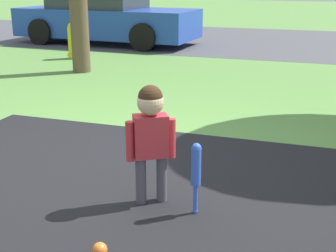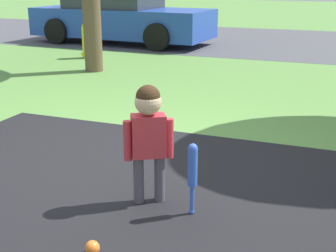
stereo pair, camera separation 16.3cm
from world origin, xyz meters
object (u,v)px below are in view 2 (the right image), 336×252
at_px(baseball_bat, 193,169).
at_px(sports_ball, 92,248).
at_px(fire_hydrant, 88,40).
at_px(child, 148,128).
at_px(parked_car, 120,17).

distance_m(baseball_bat, sports_ball, 0.89).
distance_m(sports_ball, fire_hydrant, 7.43).
bearing_deg(child, fire_hydrant, 92.96).
xyz_separation_m(sports_ball, fire_hydrant, (-3.76, 6.40, 0.32)).
height_order(baseball_bat, fire_hydrant, fire_hydrant).
height_order(child, sports_ball, child).
bearing_deg(parked_car, child, -58.08).
relative_size(sports_ball, fire_hydrant, 0.13).
xyz_separation_m(baseball_bat, fire_hydrant, (-4.18, 5.67, 0.01)).
bearing_deg(fire_hydrant, child, -55.80).
height_order(baseball_bat, parked_car, parked_car).
xyz_separation_m(baseball_bat, parked_car, (-4.57, 7.99, 0.30)).
relative_size(baseball_bat, sports_ball, 5.75).
height_order(sports_ball, fire_hydrant, fire_hydrant).
bearing_deg(child, baseball_bat, -42.59).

